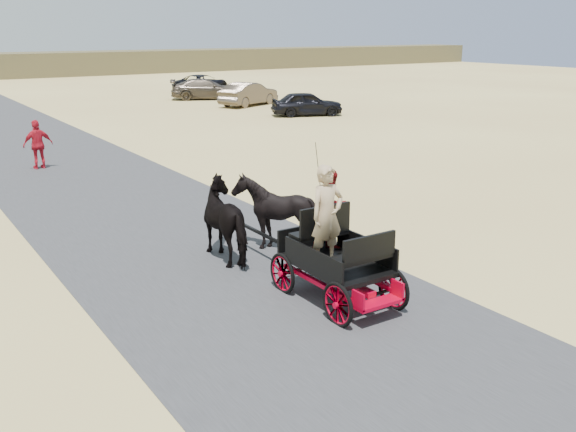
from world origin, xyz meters
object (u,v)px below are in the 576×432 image
pedestrian (38,145)px  car_b (249,94)px  carriage (336,281)px  car_d (202,83)px  horse_left (230,220)px  car_a (307,104)px  car_c (206,89)px  horse_right (274,213)px

pedestrian → car_b: size_ratio=0.38×
carriage → car_b: car_b is taller
car_d → horse_left: bearing=124.7°
car_a → car_c: (-0.88, 11.06, 0.02)m
car_a → horse_right: bearing=164.8°
car_d → pedestrian: bearing=112.1°
horse_right → car_d: horse_right is taller
car_b → car_c: car_b is taller
carriage → horse_left: size_ratio=1.20×
car_c → car_d: (1.99, 4.73, -0.02)m
car_a → carriage: bearing=167.8°
horse_left → horse_right: horse_right is taller
horse_left → car_b: 28.60m
horse_right → car_d: size_ratio=0.34×
pedestrian → car_c: bearing=-134.0°
carriage → horse_right: size_ratio=1.41×
pedestrian → car_a: pedestrian is taller
horse_left → car_a: horse_left is taller
car_c → car_b: bearing=-147.8°
horse_left → car_c: size_ratio=0.41×
pedestrian → car_d: size_ratio=0.35×
pedestrian → car_b: (15.85, 12.78, -0.12)m
carriage → pedestrian: bearing=97.0°
horse_left → carriage: bearing=100.4°
carriage → car_b: size_ratio=0.54×
car_a → car_c: car_c is taller
horse_left → car_d: horse_left is taller
car_c → pedestrian: bearing=164.5°
horse_left → car_c: horse_left is taller
horse_right → car_d: bearing=-113.5°
carriage → car_b: bearing=63.0°
horse_left → pedestrian: bearing=-83.9°
car_a → car_b: size_ratio=0.89×
car_b → car_d: size_ratio=0.91×
horse_right → horse_left: bearing=0.0°
car_b → horse_right: bearing=127.8°
carriage → pedestrian: (-1.81, 14.82, 0.50)m
pedestrian → car_d: bearing=-130.8°
car_d → horse_right: bearing=126.2°
horse_right → car_a: (13.77, 18.46, -0.17)m
carriage → car_d: bearing=67.5°
pedestrian → car_d: pedestrian is taller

